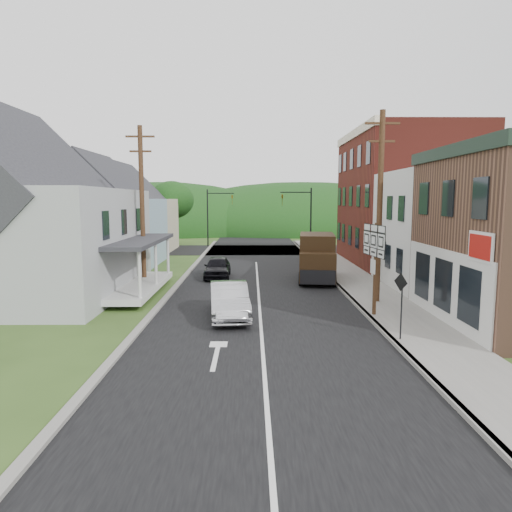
{
  "coord_description": "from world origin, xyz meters",
  "views": [
    {
      "loc": [
        -0.36,
        -17.75,
        4.96
      ],
      "look_at": [
        -0.15,
        4.45,
        2.2
      ],
      "focal_mm": 32.0,
      "sensor_mm": 36.0,
      "label": 1
    }
  ],
  "objects_px": {
    "dark_sedan": "(218,267)",
    "warning_sign": "(401,297)",
    "silver_sedan": "(229,301)",
    "route_sign_cluster": "(375,256)",
    "delivery_van": "(317,258)"
  },
  "relations": [
    {
      "from": "route_sign_cluster",
      "to": "silver_sedan",
      "type": "bearing_deg",
      "value": 172.47
    },
    {
      "from": "silver_sedan",
      "to": "route_sign_cluster",
      "type": "relative_size",
      "value": 1.15
    },
    {
      "from": "delivery_van",
      "to": "dark_sedan",
      "type": "bearing_deg",
      "value": 176.05
    },
    {
      "from": "silver_sedan",
      "to": "dark_sedan",
      "type": "relative_size",
      "value": 1.12
    },
    {
      "from": "dark_sedan",
      "to": "warning_sign",
      "type": "relative_size",
      "value": 1.69
    },
    {
      "from": "dark_sedan",
      "to": "warning_sign",
      "type": "xyz_separation_m",
      "value": [
        7.31,
        -13.35,
        0.96
      ]
    },
    {
      "from": "delivery_van",
      "to": "silver_sedan",
      "type": "bearing_deg",
      "value": -112.65
    },
    {
      "from": "route_sign_cluster",
      "to": "warning_sign",
      "type": "distance_m",
      "value": 3.57
    },
    {
      "from": "silver_sedan",
      "to": "dark_sedan",
      "type": "distance_m",
      "value": 9.94
    },
    {
      "from": "warning_sign",
      "to": "silver_sedan",
      "type": "bearing_deg",
      "value": 125.47
    },
    {
      "from": "silver_sedan",
      "to": "dark_sedan",
      "type": "height_order",
      "value": "silver_sedan"
    },
    {
      "from": "delivery_van",
      "to": "warning_sign",
      "type": "xyz_separation_m",
      "value": [
        1.16,
        -12.17,
        0.19
      ]
    },
    {
      "from": "silver_sedan",
      "to": "warning_sign",
      "type": "bearing_deg",
      "value": -35.73
    },
    {
      "from": "dark_sedan",
      "to": "route_sign_cluster",
      "type": "height_order",
      "value": "route_sign_cluster"
    },
    {
      "from": "route_sign_cluster",
      "to": "delivery_van",
      "type": "bearing_deg",
      "value": 90.37
    }
  ]
}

